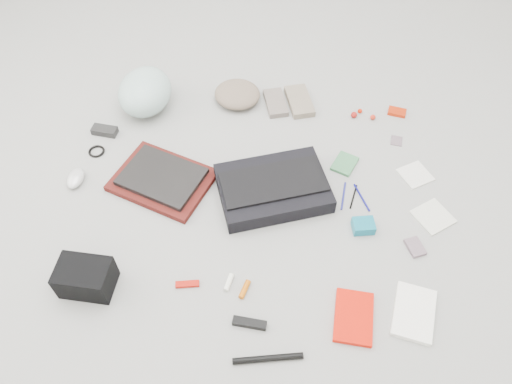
# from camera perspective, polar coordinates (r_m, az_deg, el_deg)

# --- Properties ---
(ground_plane) EXTENTS (4.00, 4.00, 0.00)m
(ground_plane) POSITION_cam_1_polar(r_m,az_deg,el_deg) (2.09, -0.00, -0.84)
(ground_plane) COLOR gray
(messenger_bag) EXTENTS (0.52, 0.44, 0.07)m
(messenger_bag) POSITION_cam_1_polar(r_m,az_deg,el_deg) (2.08, 1.96, 0.44)
(messenger_bag) COLOR black
(messenger_bag) RESTS_ON ground_plane
(bag_flap) EXTENTS (0.47, 0.32, 0.01)m
(bag_flap) POSITION_cam_1_polar(r_m,az_deg,el_deg) (2.05, 1.99, 1.18)
(bag_flap) COLOR black
(bag_flap) RESTS_ON messenger_bag
(laptop_sleeve) EXTENTS (0.47, 0.42, 0.03)m
(laptop_sleeve) POSITION_cam_1_polar(r_m,az_deg,el_deg) (2.17, -10.63, 1.32)
(laptop_sleeve) COLOR #4C130F
(laptop_sleeve) RESTS_ON ground_plane
(laptop) EXTENTS (0.39, 0.34, 0.02)m
(laptop) POSITION_cam_1_polar(r_m,az_deg,el_deg) (2.15, -10.72, 1.73)
(laptop) COLOR black
(laptop) RESTS_ON laptop_sleeve
(bike_helmet) EXTENTS (0.26, 0.32, 0.19)m
(bike_helmet) POSITION_cam_1_polar(r_m,az_deg,el_deg) (2.47, -12.58, 11.13)
(bike_helmet) COLOR #ABCFCA
(bike_helmet) RESTS_ON ground_plane
(beanie) EXTENTS (0.28, 0.27, 0.08)m
(beanie) POSITION_cam_1_polar(r_m,az_deg,el_deg) (2.48, -2.15, 11.11)
(beanie) COLOR #786554
(beanie) RESTS_ON ground_plane
(mitten_left) EXTENTS (0.14, 0.20, 0.03)m
(mitten_left) POSITION_cam_1_polar(r_m,az_deg,el_deg) (2.47, 2.26, 10.15)
(mitten_left) COLOR slate
(mitten_left) RESTS_ON ground_plane
(mitten_right) EXTENTS (0.16, 0.23, 0.03)m
(mitten_right) POSITION_cam_1_polar(r_m,az_deg,el_deg) (2.49, 4.98, 10.30)
(mitten_right) COLOR gray
(mitten_right) RESTS_ON ground_plane
(power_brick) EXTENTS (0.12, 0.07, 0.03)m
(power_brick) POSITION_cam_1_polar(r_m,az_deg,el_deg) (2.44, -16.92, 6.73)
(power_brick) COLOR black
(power_brick) RESTS_ON ground_plane
(cable_coil) EXTENTS (0.09, 0.09, 0.01)m
(cable_coil) POSITION_cam_1_polar(r_m,az_deg,el_deg) (2.37, -17.76, 4.45)
(cable_coil) COLOR black
(cable_coil) RESTS_ON ground_plane
(mouse) EXTENTS (0.07, 0.12, 0.04)m
(mouse) POSITION_cam_1_polar(r_m,az_deg,el_deg) (2.27, -19.93, 1.49)
(mouse) COLOR silver
(mouse) RESTS_ON ground_plane
(camera_bag) EXTENTS (0.20, 0.14, 0.12)m
(camera_bag) POSITION_cam_1_polar(r_m,az_deg,el_deg) (1.92, -18.89, -9.24)
(camera_bag) COLOR black
(camera_bag) RESTS_ON ground_plane
(multitool) EXTENTS (0.09, 0.04, 0.01)m
(multitool) POSITION_cam_1_polar(r_m,az_deg,el_deg) (1.89, -7.85, -10.39)
(multitool) COLOR #A40D03
(multitool) RESTS_ON ground_plane
(toiletry_tube_white) EXTENTS (0.03, 0.07, 0.02)m
(toiletry_tube_white) POSITION_cam_1_polar(r_m,az_deg,el_deg) (1.88, -3.13, -10.28)
(toiletry_tube_white) COLOR white
(toiletry_tube_white) RESTS_ON ground_plane
(toiletry_tube_orange) EXTENTS (0.04, 0.08, 0.02)m
(toiletry_tube_orange) POSITION_cam_1_polar(r_m,az_deg,el_deg) (1.86, -1.31, -11.07)
(toiletry_tube_orange) COLOR #BF5808
(toiletry_tube_orange) RESTS_ON ground_plane
(u_lock) EXTENTS (0.12, 0.04, 0.02)m
(u_lock) POSITION_cam_1_polar(r_m,az_deg,el_deg) (1.80, -0.74, -14.76)
(u_lock) COLOR black
(u_lock) RESTS_ON ground_plane
(bike_pump) EXTENTS (0.24, 0.06, 0.02)m
(bike_pump) POSITION_cam_1_polar(r_m,az_deg,el_deg) (1.76, 1.37, -18.48)
(bike_pump) COLOR black
(bike_pump) RESTS_ON ground_plane
(book_red) EXTENTS (0.15, 0.21, 0.02)m
(book_red) POSITION_cam_1_polar(r_m,az_deg,el_deg) (1.85, 11.10, -13.85)
(book_red) COLOR #EE1403
(book_red) RESTS_ON ground_plane
(book_white) EXTENTS (0.18, 0.23, 0.02)m
(book_white) POSITION_cam_1_polar(r_m,az_deg,el_deg) (1.90, 17.59, -13.02)
(book_white) COLOR white
(book_white) RESTS_ON ground_plane
(notepad) EXTENTS (0.13, 0.15, 0.01)m
(notepad) POSITION_cam_1_polar(r_m,az_deg,el_deg) (2.24, 10.09, 3.20)
(notepad) COLOR #387146
(notepad) RESTS_ON ground_plane
(pen_blue) EXTENTS (0.03, 0.14, 0.01)m
(pen_blue) POSITION_cam_1_polar(r_m,az_deg,el_deg) (2.13, 9.96, -0.44)
(pen_blue) COLOR navy
(pen_blue) RESTS_ON ground_plane
(pen_black) EXTENTS (0.04, 0.13, 0.01)m
(pen_black) POSITION_cam_1_polar(r_m,az_deg,el_deg) (2.13, 11.08, -0.52)
(pen_black) COLOR black
(pen_black) RESTS_ON ground_plane
(pen_navy) EXTENTS (0.07, 0.14, 0.01)m
(pen_navy) POSITION_cam_1_polar(r_m,az_deg,el_deg) (2.14, 11.99, -0.62)
(pen_navy) COLOR #0B0C67
(pen_navy) RESTS_ON ground_plane
(accordion_wallet) EXTENTS (0.10, 0.08, 0.04)m
(accordion_wallet) POSITION_cam_1_polar(r_m,az_deg,el_deg) (2.03, 12.17, -3.80)
(accordion_wallet) COLOR #0F7490
(accordion_wallet) RESTS_ON ground_plane
(card_deck) EXTENTS (0.09, 0.10, 0.02)m
(card_deck) POSITION_cam_1_polar(r_m,az_deg,el_deg) (2.05, 17.72, -6.02)
(card_deck) COLOR slate
(card_deck) RESTS_ON ground_plane
(napkin_top) EXTENTS (0.17, 0.17, 0.01)m
(napkin_top) POSITION_cam_1_polar(r_m,az_deg,el_deg) (2.28, 17.73, 1.89)
(napkin_top) COLOR silver
(napkin_top) RESTS_ON ground_plane
(napkin_bottom) EXTENTS (0.19, 0.19, 0.01)m
(napkin_bottom) POSITION_cam_1_polar(r_m,az_deg,el_deg) (2.16, 19.58, -2.66)
(napkin_bottom) COLOR silver
(napkin_bottom) RESTS_ON ground_plane
(lollipop_a) EXTENTS (0.03, 0.03, 0.03)m
(lollipop_a) POSITION_cam_1_polar(r_m,az_deg,el_deg) (2.45, 11.14, 8.65)
(lollipop_a) COLOR maroon
(lollipop_a) RESTS_ON ground_plane
(lollipop_b) EXTENTS (0.02, 0.02, 0.02)m
(lollipop_b) POSITION_cam_1_polar(r_m,az_deg,el_deg) (2.48, 11.80, 9.05)
(lollipop_b) COLOR red
(lollipop_b) RESTS_ON ground_plane
(lollipop_c) EXTENTS (0.03, 0.03, 0.03)m
(lollipop_c) POSITION_cam_1_polar(r_m,az_deg,el_deg) (2.46, 13.21, 8.33)
(lollipop_c) COLOR red
(lollipop_c) RESTS_ON ground_plane
(altoids_tin) EXTENTS (0.09, 0.07, 0.02)m
(altoids_tin) POSITION_cam_1_polar(r_m,az_deg,el_deg) (2.52, 15.81, 8.80)
(altoids_tin) COLOR #B42609
(altoids_tin) RESTS_ON ground_plane
(stamp_sheet) EXTENTS (0.06, 0.07, 0.00)m
(stamp_sheet) POSITION_cam_1_polar(r_m,az_deg,el_deg) (2.39, 15.76, 5.65)
(stamp_sheet) COLOR slate
(stamp_sheet) RESTS_ON ground_plane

